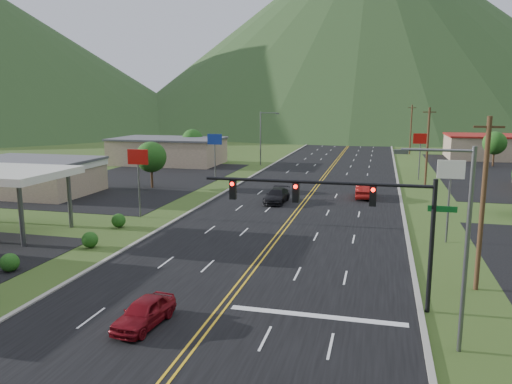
% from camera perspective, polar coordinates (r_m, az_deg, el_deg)
% --- Properties ---
extents(traffic_signal, '(13.10, 0.43, 7.00)m').
position_cam_1_polar(traffic_signal, '(26.43, 10.95, -1.78)').
color(traffic_signal, black).
rests_on(traffic_signal, ground).
extents(streetlight_east, '(3.28, 0.25, 9.00)m').
position_cam_1_polar(streetlight_east, '(22.79, 22.24, -4.72)').
color(streetlight_east, '#59595E').
rests_on(streetlight_east, ground).
extents(streetlight_west, '(3.28, 0.25, 9.00)m').
position_cam_1_polar(streetlight_west, '(84.30, 0.74, 6.57)').
color(streetlight_west, '#59595E').
rests_on(streetlight_west, ground).
extents(gas_canopy, '(10.00, 8.00, 5.30)m').
position_cam_1_polar(gas_canopy, '(45.47, -27.02, 1.75)').
color(gas_canopy, white).
rests_on(gas_canopy, ground).
extents(building_west_mid, '(14.40, 10.40, 4.10)m').
position_cam_1_polar(building_west_mid, '(64.34, -24.27, 1.84)').
color(building_west_mid, tan).
rests_on(building_west_mid, ground).
extents(building_west_far, '(18.40, 11.40, 4.50)m').
position_cam_1_polar(building_west_far, '(87.90, -10.01, 4.66)').
color(building_west_far, tan).
rests_on(building_west_far, ground).
extents(building_east_far, '(16.40, 12.40, 4.50)m').
position_cam_1_polar(building_east_far, '(104.16, 25.35, 4.69)').
color(building_east_far, tan).
rests_on(building_east_far, ground).
extents(pole_sign_west_a, '(2.00, 0.18, 6.40)m').
position_cam_1_polar(pole_sign_west_a, '(47.52, -13.33, 3.15)').
color(pole_sign_west_a, '#59595E').
rests_on(pole_sign_west_a, ground).
extents(pole_sign_west_b, '(2.00, 0.18, 6.40)m').
position_cam_1_polar(pole_sign_west_b, '(67.69, -4.74, 5.48)').
color(pole_sign_west_b, '#59595E').
rests_on(pole_sign_west_b, ground).
extents(pole_sign_east_a, '(2.00, 0.18, 6.40)m').
position_cam_1_polar(pole_sign_east_a, '(40.57, 21.34, 1.51)').
color(pole_sign_east_a, '#59595E').
rests_on(pole_sign_east_a, ground).
extents(pole_sign_east_b, '(2.00, 0.18, 6.40)m').
position_cam_1_polar(pole_sign_east_b, '(72.24, 18.29, 5.30)').
color(pole_sign_east_b, '#59595E').
rests_on(pole_sign_east_b, ground).
extents(tree_west_a, '(3.84, 3.84, 5.82)m').
position_cam_1_polar(tree_west_a, '(63.64, -11.90, 3.93)').
color(tree_west_a, '#382314').
rests_on(tree_west_a, ground).
extents(tree_west_b, '(3.84, 3.84, 5.82)m').
position_cam_1_polar(tree_west_b, '(90.28, -7.26, 5.92)').
color(tree_west_b, '#382314').
rests_on(tree_west_b, ground).
extents(tree_east_b, '(3.84, 3.84, 5.82)m').
position_cam_1_polar(tree_east_b, '(91.91, 25.61, 5.06)').
color(tree_east_b, '#382314').
rests_on(tree_east_b, ground).
extents(utility_pole_a, '(1.60, 0.28, 10.00)m').
position_cam_1_polar(utility_pole_a, '(30.89, 24.49, -1.17)').
color(utility_pole_a, '#382314').
rests_on(utility_pole_a, ground).
extents(utility_pole_b, '(1.60, 0.28, 10.00)m').
position_cam_1_polar(utility_pole_b, '(67.30, 19.01, 4.99)').
color(utility_pole_b, '#382314').
rests_on(utility_pole_b, ground).
extents(utility_pole_c, '(1.60, 0.28, 10.00)m').
position_cam_1_polar(utility_pole_c, '(107.12, 17.29, 6.90)').
color(utility_pole_c, '#382314').
rests_on(utility_pole_c, ground).
extents(utility_pole_d, '(1.60, 0.28, 10.00)m').
position_cam_1_polar(utility_pole_d, '(147.04, 16.50, 7.77)').
color(utility_pole_d, '#382314').
rests_on(utility_pole_d, ground).
extents(mountain_n, '(220.00, 220.00, 85.00)m').
position_cam_1_polar(mountain_n, '(234.11, 12.72, 17.94)').
color(mountain_n, '#1A3819').
rests_on(mountain_n, ground).
extents(car_red_near, '(2.05, 4.18, 1.37)m').
position_cam_1_polar(car_red_near, '(25.43, -12.67, -13.35)').
color(car_red_near, maroon).
rests_on(car_red_near, ground).
extents(car_dark_mid, '(2.24, 5.18, 1.48)m').
position_cam_1_polar(car_dark_mid, '(53.42, 2.38, -0.48)').
color(car_dark_mid, black).
rests_on(car_dark_mid, ground).
extents(car_red_far, '(1.79, 4.90, 1.60)m').
position_cam_1_polar(car_red_far, '(57.29, 12.20, 0.10)').
color(car_red_far, maroon).
rests_on(car_red_far, ground).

